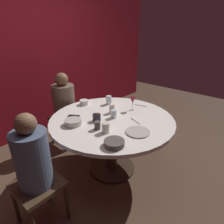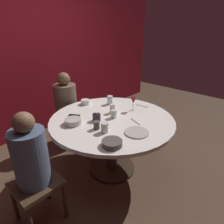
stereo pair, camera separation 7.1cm
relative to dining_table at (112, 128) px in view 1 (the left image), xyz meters
name	(u,v)px [view 1 (the left image)]	position (x,y,z in m)	size (l,w,h in m)	color
ground_plane	(112,168)	(0.00, 0.00, -0.62)	(8.00, 8.00, 0.00)	#4C3828
back_wall	(32,58)	(0.00, 1.73, 0.68)	(6.00, 0.10, 2.60)	maroon
dining_table	(112,128)	(0.00, 0.00, 0.00)	(1.49, 1.49, 0.75)	silver
seated_diner_left	(33,161)	(-1.02, 0.00, 0.09)	(0.40, 0.40, 1.16)	#3F2D1E
seated_diner_back	(64,102)	(0.00, 0.96, 0.10)	(0.40, 0.40, 1.16)	#3F2D1E
candle_holder	(97,118)	(-0.17, 0.09, 0.18)	(0.09, 0.09, 0.10)	black
wine_glass	(133,101)	(0.36, -0.04, 0.26)	(0.08, 0.08, 0.18)	silver
dinner_plate	(138,132)	(-0.08, -0.43, 0.14)	(0.26, 0.26, 0.01)	#B2ADA3
cell_phone	(74,116)	(-0.28, 0.38, 0.14)	(0.07, 0.14, 0.01)	black
bowl_serving_large	(84,102)	(0.08, 0.59, 0.17)	(0.12, 0.12, 0.07)	silver
bowl_salad_center	(114,143)	(-0.43, -0.40, 0.16)	(0.19, 0.19, 0.05)	#4C4742
bowl_small_white	(73,122)	(-0.41, 0.22, 0.17)	(0.19, 0.19, 0.06)	#B2ADA3
cup_near_candle	(97,125)	(-0.31, -0.06, 0.18)	(0.07, 0.07, 0.09)	#4C4742
cup_by_left_diner	(114,114)	(0.02, -0.01, 0.18)	(0.07, 0.07, 0.10)	silver
cup_by_right_diner	(112,109)	(0.12, 0.10, 0.19)	(0.07, 0.07, 0.11)	beige
cup_center_front	(109,100)	(0.32, 0.34, 0.20)	(0.08, 0.08, 0.12)	silver
cup_far_edge	(106,128)	(-0.30, -0.18, 0.19)	(0.08, 0.08, 0.11)	beige
fork_near_plate	(136,121)	(0.12, -0.26, 0.14)	(0.02, 0.18, 0.01)	#B7B7BC
knife_near_plate	(141,105)	(0.57, -0.04, 0.14)	(0.02, 0.18, 0.01)	#B7B7BC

